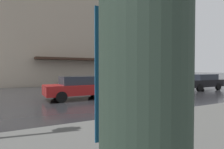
{
  "coord_description": "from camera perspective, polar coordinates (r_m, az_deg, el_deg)",
  "views": [
    {
      "loc": [
        -8.78,
        -3.79,
        1.82
      ],
      "look_at": [
        3.6,
        -10.33,
        1.45
      ],
      "focal_mm": 30.39,
      "sensor_mm": 36.0,
      "label": 1
    }
  ],
  "objects": [
    {
      "name": "billboard_column",
      "position": [
        2.3,
        9.77,
        2.55
      ],
      "size": [
        1.16,
        1.16,
        3.35
      ],
      "color": "#28382D",
      "rests_on": "sidewalk_pavement"
    },
    {
      "name": "car_dark_grey",
      "position": [
        16.63,
        2.79,
        -2.17
      ],
      "size": [
        1.85,
        4.1,
        1.41
      ],
      "color": "#4C4C51",
      "rests_on": "ground_plane"
    },
    {
      "name": "car_red",
      "position": [
        11.91,
        -9.77,
        -3.65
      ],
      "size": [
        1.85,
        4.1,
        1.41
      ],
      "color": "maroon",
      "rests_on": "ground_plane"
    },
    {
      "name": "haussmann_block_corner",
      "position": [
        32.63,
        -7.67,
        20.82
      ],
      "size": [
        16.42,
        24.63,
        25.78
      ],
      "color": "tan",
      "rests_on": "ground_plane"
    },
    {
      "name": "car_black",
      "position": [
        18.82,
        25.23,
        -1.89
      ],
      "size": [
        1.85,
        4.1,
        1.41
      ],
      "color": "black",
      "rests_on": "ground_plane"
    }
  ]
}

